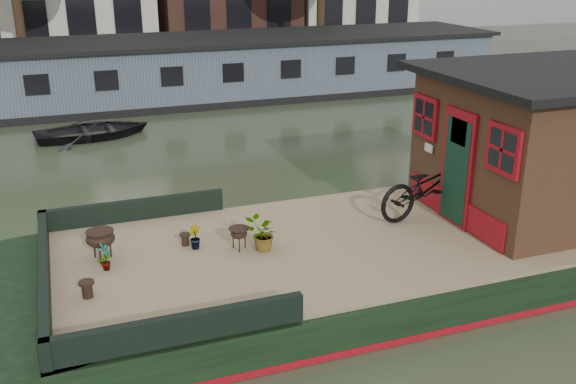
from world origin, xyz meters
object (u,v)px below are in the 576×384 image
object	(u,v)px
cabin	(549,141)
bicycle	(429,186)
brazier_front	(239,239)
potted_plant_a	(105,257)
brazier_rear	(101,245)
dinghy	(93,126)

from	to	relation	value
cabin	bicycle	bearing A→B (deg)	167.55
bicycle	brazier_front	distance (m)	3.40
potted_plant_a	brazier_rear	world-z (taller)	brazier_rear
bicycle	dinghy	distance (m)	10.70
brazier_rear	dinghy	xyz separation A→B (m)	(0.50, 9.36, -0.55)
cabin	dinghy	size ratio (longest dim) A/B	1.28
cabin	brazier_front	distance (m)	5.46
cabin	potted_plant_a	size ratio (longest dim) A/B	9.74
cabin	brazier_rear	distance (m)	7.41
cabin	bicycle	world-z (taller)	cabin
cabin	potted_plant_a	xyz separation A→B (m)	(-7.30, 0.20, -1.02)
potted_plant_a	brazier_front	world-z (taller)	potted_plant_a
cabin	brazier_front	xyz separation A→B (m)	(-5.36, 0.22, -1.05)
brazier_rear	dinghy	bearing A→B (deg)	86.96
cabin	brazier_rear	xyz separation A→B (m)	(-7.32, 0.58, -1.00)
brazier_front	bicycle	bearing A→B (deg)	3.68
cabin	dinghy	bearing A→B (deg)	124.46
cabin	brazier_rear	size ratio (longest dim) A/B	8.83
brazier_rear	potted_plant_a	bearing A→B (deg)	-86.54
cabin	dinghy	distance (m)	12.16
bicycle	dinghy	bearing A→B (deg)	17.15
bicycle	potted_plant_a	distance (m)	5.33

